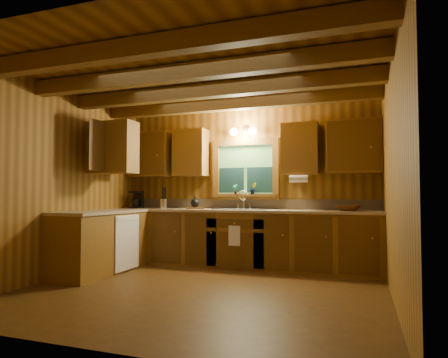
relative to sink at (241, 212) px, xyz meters
name	(u,v)px	position (x,y,z in m)	size (l,w,h in m)	color
room	(202,181)	(0.00, -1.60, 0.44)	(4.20, 4.20, 4.20)	#4B3112
ceiling_beams	(202,82)	(0.00, -1.60, 1.63)	(4.20, 2.54, 0.18)	brown
base_cabinets	(204,240)	(-0.49, -0.32, -0.43)	(4.20, 2.22, 0.86)	brown
countertop	(205,211)	(-0.48, -0.31, 0.02)	(4.20, 2.24, 0.04)	tan
backsplash	(246,204)	(0.00, 0.28, 0.12)	(4.20, 0.02, 0.16)	tan
dishwasher_panel	(127,242)	(-1.47, -0.92, -0.43)	(0.02, 0.60, 0.80)	white
upper_cabinets	(203,150)	(-0.56, -0.18, 0.98)	(4.19, 1.77, 0.78)	brown
window	(245,171)	(0.00, 0.26, 0.67)	(1.12, 0.08, 1.00)	brown
window_sill	(245,195)	(0.00, 0.22, 0.26)	(1.06, 0.14, 0.04)	brown
wall_sconce	(243,131)	(0.00, 0.14, 1.31)	(0.45, 0.21, 0.17)	black
paper_towel_roll	(299,179)	(0.92, -0.07, 0.51)	(0.11, 0.11, 0.27)	white
dish_towel	(234,236)	(0.00, -0.34, -0.34)	(0.18, 0.01, 0.30)	white
sink	(241,212)	(0.00, 0.00, 0.00)	(0.82, 0.48, 0.43)	silver
coffee_maker	(137,200)	(-1.86, -0.03, 0.19)	(0.17, 0.22, 0.30)	black
utensil_crock	(163,203)	(-1.34, -0.05, 0.13)	(0.13, 0.13, 0.36)	silver
cutting_board	(195,208)	(-0.78, -0.03, 0.06)	(0.30, 0.21, 0.03)	#4F3311
teakettle	(195,203)	(-0.78, -0.03, 0.14)	(0.14, 0.14, 0.18)	black
wicker_basket	(348,208)	(1.62, -0.08, 0.09)	(0.34, 0.34, 0.08)	#48230C
potted_plant_left	(235,189)	(-0.15, 0.19, 0.37)	(0.09, 0.06, 0.17)	#4F3311
potted_plant_right	(253,188)	(0.15, 0.21, 0.38)	(0.10, 0.08, 0.19)	#4F3311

